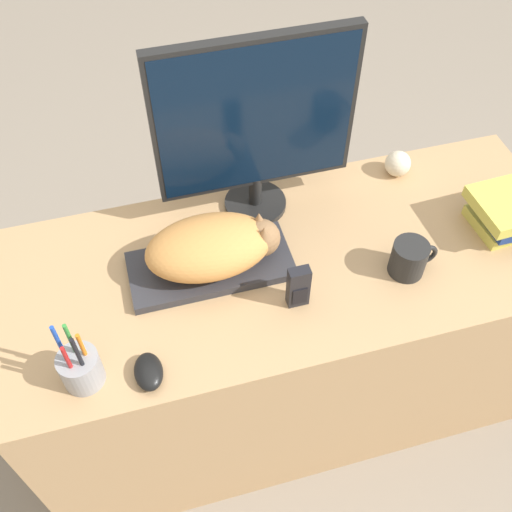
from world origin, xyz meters
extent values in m
plane|color=gray|center=(0.00, 0.00, 0.00)|extent=(12.00, 12.00, 0.00)
cube|color=tan|center=(0.00, 0.30, 0.37)|extent=(1.49, 0.61, 0.74)
cube|color=#2D2D33|center=(-0.22, 0.33, 0.76)|extent=(0.41, 0.18, 0.02)
ellipsoid|color=#D18C47|center=(-0.22, 0.33, 0.83)|extent=(0.31, 0.19, 0.12)
sphere|color=olive|center=(-0.08, 0.33, 0.82)|extent=(0.09, 0.09, 0.09)
cone|color=olive|center=(-0.08, 0.31, 0.87)|extent=(0.03, 0.03, 0.04)
cone|color=olive|center=(-0.08, 0.35, 0.87)|extent=(0.03, 0.03, 0.04)
cylinder|color=black|center=(-0.05, 0.51, 0.75)|extent=(0.17, 0.17, 0.02)
cylinder|color=black|center=(-0.05, 0.51, 0.81)|extent=(0.04, 0.04, 0.09)
cube|color=black|center=(-0.05, 0.51, 1.05)|extent=(0.50, 0.03, 0.42)
cube|color=black|center=(-0.05, 0.51, 1.05)|extent=(0.47, 0.01, 0.39)
ellipsoid|color=black|center=(-0.41, 0.07, 0.76)|extent=(0.06, 0.10, 0.04)
cylinder|color=black|center=(0.25, 0.20, 0.79)|extent=(0.09, 0.09, 0.09)
torus|color=black|center=(0.30, 0.20, 0.79)|extent=(0.06, 0.01, 0.06)
cylinder|color=#939399|center=(-0.55, 0.10, 0.79)|extent=(0.09, 0.09, 0.09)
cylinder|color=orange|center=(-0.53, 0.11, 0.84)|extent=(0.01, 0.01, 0.13)
cylinder|color=#338C38|center=(-0.55, 0.12, 0.86)|extent=(0.01, 0.01, 0.15)
cylinder|color=#1E47B2|center=(-0.57, 0.11, 0.87)|extent=(0.01, 0.01, 0.17)
cylinder|color=#B21E1E|center=(-0.56, 0.09, 0.84)|extent=(0.01, 0.01, 0.13)
cylinder|color=black|center=(-0.54, 0.09, 0.86)|extent=(0.01, 0.01, 0.15)
sphere|color=beige|center=(0.38, 0.53, 0.78)|extent=(0.07, 0.07, 0.07)
cube|color=black|center=(-0.04, 0.18, 0.81)|extent=(0.05, 0.03, 0.12)
cube|color=black|center=(-0.04, 0.16, 0.79)|extent=(0.04, 0.00, 0.05)
cube|color=#CCC14C|center=(0.58, 0.27, 0.76)|extent=(0.19, 0.16, 0.03)
camera|label=1|loc=(-0.35, -0.59, 1.94)|focal=42.00mm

